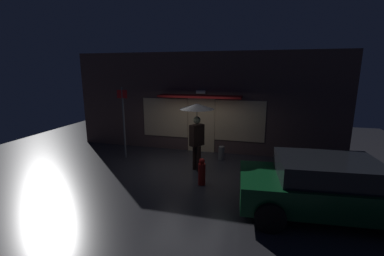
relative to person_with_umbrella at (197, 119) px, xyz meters
name	(u,v)px	position (x,y,z in m)	size (l,w,h in m)	color
ground_plane	(186,170)	(-0.32, -0.11, -1.74)	(18.00, 18.00, 0.00)	#2D2D33
building_facade	(202,103)	(-0.32, 2.23, 0.24)	(10.92, 1.00, 3.99)	brown
person_with_umbrella	(197,119)	(0.00, 0.00, 0.00)	(1.11, 1.11, 2.25)	black
parked_car	(325,186)	(3.49, -1.91, -1.04)	(3.95, 2.28, 1.35)	#0C3F1E
street_sign_post	(124,119)	(-2.95, 0.57, -0.23)	(0.40, 0.07, 2.68)	#595B60
sidewalk_bollard	(221,153)	(0.64, 1.27, -1.48)	(0.22, 0.22, 0.51)	slate
fire_hydrant	(202,172)	(0.41, -1.06, -1.36)	(0.21, 0.21, 0.81)	#B21914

